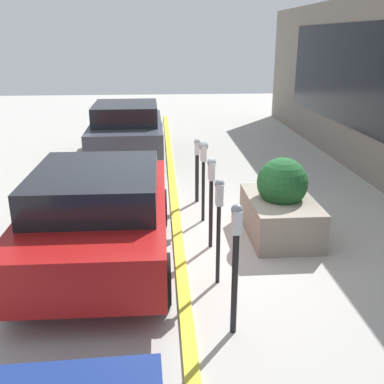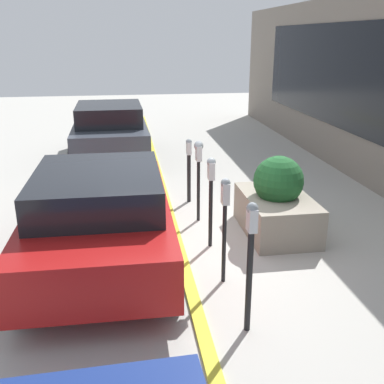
% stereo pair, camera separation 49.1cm
% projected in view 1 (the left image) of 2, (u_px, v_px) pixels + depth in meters
% --- Properties ---
extents(ground_plane, '(40.00, 40.00, 0.00)m').
position_uv_depth(ground_plane, '(184.00, 248.00, 7.10)').
color(ground_plane, '#ADAAA3').
extents(curb_strip, '(24.50, 0.16, 0.04)m').
position_uv_depth(curb_strip, '(179.00, 247.00, 7.09)').
color(curb_strip, gold).
rests_on(curb_strip, ground_plane).
extents(parking_meter_nearest, '(0.15, 0.13, 1.55)m').
position_uv_depth(parking_meter_nearest, '(236.00, 252.00, 4.76)').
color(parking_meter_nearest, black).
rests_on(parking_meter_nearest, ground_plane).
extents(parking_meter_second, '(0.15, 0.13, 1.47)m').
position_uv_depth(parking_meter_second, '(219.00, 211.00, 5.77)').
color(parking_meter_second, black).
rests_on(parking_meter_second, ground_plane).
extents(parking_meter_middle, '(0.16, 0.13, 1.45)m').
position_uv_depth(parking_meter_middle, '(211.00, 187.00, 6.82)').
color(parking_meter_middle, black).
rests_on(parking_meter_middle, ground_plane).
extents(parking_meter_fourth, '(0.19, 0.17, 1.47)m').
position_uv_depth(parking_meter_fourth, '(203.00, 162.00, 7.79)').
color(parking_meter_fourth, black).
rests_on(parking_meter_fourth, ground_plane).
extents(parking_meter_farthest, '(0.14, 0.12, 1.29)m').
position_uv_depth(parking_meter_farthest, '(197.00, 163.00, 8.84)').
color(parking_meter_farthest, black).
rests_on(parking_meter_farthest, ground_plane).
extents(planter_box, '(1.67, 1.06, 1.33)m').
position_uv_depth(planter_box, '(281.00, 206.00, 7.40)').
color(planter_box, gray).
rests_on(planter_box, ground_plane).
extents(parked_car_middle, '(3.98, 1.98, 1.44)m').
position_uv_depth(parked_car_middle, '(99.00, 212.00, 6.46)').
color(parked_car_middle, maroon).
rests_on(parked_car_middle, ground_plane).
extents(parked_car_rear, '(3.88, 1.94, 1.50)m').
position_uv_depth(parked_car_rear, '(127.00, 129.00, 12.10)').
color(parked_car_rear, '#383D47').
rests_on(parked_car_rear, ground_plane).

